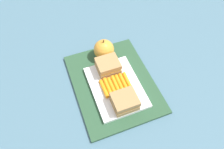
{
  "coord_description": "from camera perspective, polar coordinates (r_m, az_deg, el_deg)",
  "views": [
    {
      "loc": [
        -0.4,
        0.16,
        0.66
      ],
      "look_at": [
        0.01,
        0.0,
        0.04
      ],
      "focal_mm": 34.5,
      "sensor_mm": 36.0,
      "label": 1
    }
  ],
  "objects": [
    {
      "name": "carrot_sticks_bundle",
      "position": [
        0.75,
        1.03,
        -2.79
      ],
      "size": [
        0.08,
        0.1,
        0.02
      ],
      "color": "orange",
      "rests_on": "food_tray"
    },
    {
      "name": "food_tray",
      "position": [
        0.76,
        1.01,
        -3.29
      ],
      "size": [
        0.23,
        0.17,
        0.01
      ],
      "primitive_type": "cube",
      "color": "white",
      "rests_on": "lunchbag_mat"
    },
    {
      "name": "apple",
      "position": [
        0.82,
        -2.16,
        6.63
      ],
      "size": [
        0.08,
        0.08,
        0.09
      ],
      "color": "gold",
      "rests_on": "lunchbag_mat"
    },
    {
      "name": "sandwich_half_left",
      "position": [
        0.7,
        3.4,
        -7.11
      ],
      "size": [
        0.07,
        0.08,
        0.04
      ],
      "color": "#9E7A4C",
      "rests_on": "food_tray"
    },
    {
      "name": "sandwich_half_right",
      "position": [
        0.78,
        -1.06,
        2.35
      ],
      "size": [
        0.07,
        0.08,
        0.04
      ],
      "color": "#9E7A4C",
      "rests_on": "food_tray"
    },
    {
      "name": "ground_plane",
      "position": [
        0.79,
        0.33,
        -2.47
      ],
      "size": [
        2.4,
        2.4,
        0.0
      ],
      "primitive_type": "plane",
      "color": "#42667A"
    },
    {
      "name": "lunchbag_mat",
      "position": [
        0.78,
        0.33,
        -2.27
      ],
      "size": [
        0.36,
        0.28,
        0.01
      ],
      "primitive_type": "cube",
      "color": "#284C33",
      "rests_on": "ground_plane"
    }
  ]
}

